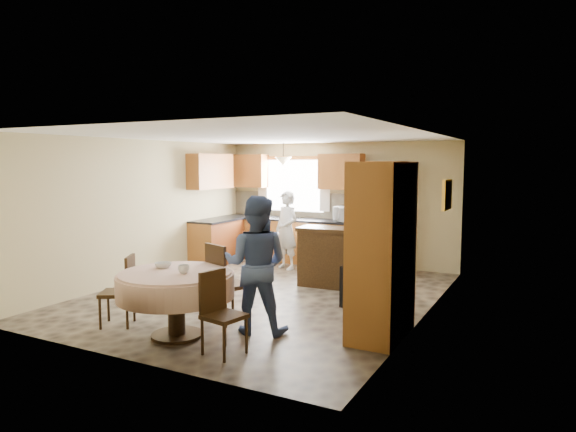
# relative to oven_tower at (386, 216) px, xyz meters

# --- Properties ---
(floor) EXTENTS (5.00, 6.00, 0.01)m
(floor) POSITION_rel_oven_tower_xyz_m (-1.15, -2.69, -1.06)
(floor) COLOR #6D604C
(floor) RESTS_ON ground
(ceiling) EXTENTS (5.00, 6.00, 0.01)m
(ceiling) POSITION_rel_oven_tower_xyz_m (-1.15, -2.69, 1.44)
(ceiling) COLOR white
(ceiling) RESTS_ON wall_back
(wall_back) EXTENTS (5.00, 0.02, 2.50)m
(wall_back) POSITION_rel_oven_tower_xyz_m (-1.15, 0.31, 0.19)
(wall_back) COLOR tan
(wall_back) RESTS_ON floor
(wall_front) EXTENTS (5.00, 0.02, 2.50)m
(wall_front) POSITION_rel_oven_tower_xyz_m (-1.15, -5.69, 0.19)
(wall_front) COLOR tan
(wall_front) RESTS_ON floor
(wall_left) EXTENTS (0.02, 6.00, 2.50)m
(wall_left) POSITION_rel_oven_tower_xyz_m (-3.65, -2.69, 0.19)
(wall_left) COLOR tan
(wall_left) RESTS_ON floor
(wall_right) EXTENTS (0.02, 6.00, 2.50)m
(wall_right) POSITION_rel_oven_tower_xyz_m (1.35, -2.69, 0.19)
(wall_right) COLOR tan
(wall_right) RESTS_ON floor
(window) EXTENTS (1.40, 0.03, 1.10)m
(window) POSITION_rel_oven_tower_xyz_m (-2.15, 0.29, 0.54)
(window) COLOR white
(window) RESTS_ON wall_back
(curtain_left) EXTENTS (0.22, 0.02, 1.15)m
(curtain_left) POSITION_rel_oven_tower_xyz_m (-2.90, 0.24, 0.59)
(curtain_left) COLOR white
(curtain_left) RESTS_ON wall_back
(curtain_right) EXTENTS (0.22, 0.02, 1.15)m
(curtain_right) POSITION_rel_oven_tower_xyz_m (-1.40, 0.24, 0.59)
(curtain_right) COLOR white
(curtain_right) RESTS_ON wall_back
(base_cab_back) EXTENTS (3.30, 0.60, 0.88)m
(base_cab_back) POSITION_rel_oven_tower_xyz_m (-2.00, 0.01, -0.62)
(base_cab_back) COLOR #B97C31
(base_cab_back) RESTS_ON floor
(counter_back) EXTENTS (3.30, 0.64, 0.04)m
(counter_back) POSITION_rel_oven_tower_xyz_m (-2.00, 0.01, -0.16)
(counter_back) COLOR black
(counter_back) RESTS_ON base_cab_back
(base_cab_left) EXTENTS (0.60, 1.20, 0.88)m
(base_cab_left) POSITION_rel_oven_tower_xyz_m (-3.35, -0.89, -0.62)
(base_cab_left) COLOR #B97C31
(base_cab_left) RESTS_ON floor
(counter_left) EXTENTS (0.64, 1.20, 0.04)m
(counter_left) POSITION_rel_oven_tower_xyz_m (-3.35, -0.89, -0.16)
(counter_left) COLOR black
(counter_left) RESTS_ON base_cab_left
(backsplash) EXTENTS (3.30, 0.02, 0.55)m
(backsplash) POSITION_rel_oven_tower_xyz_m (-2.00, 0.30, 0.12)
(backsplash) COLOR tan
(backsplash) RESTS_ON wall_back
(wall_cab_left) EXTENTS (0.85, 0.33, 0.72)m
(wall_cab_left) POSITION_rel_oven_tower_xyz_m (-3.20, 0.15, 0.85)
(wall_cab_left) COLOR #A55C29
(wall_cab_left) RESTS_ON wall_back
(wall_cab_right) EXTENTS (0.90, 0.33, 0.72)m
(wall_cab_right) POSITION_rel_oven_tower_xyz_m (-1.00, 0.15, 0.85)
(wall_cab_right) COLOR #A55C29
(wall_cab_right) RESTS_ON wall_back
(wall_cab_side) EXTENTS (0.33, 1.20, 0.72)m
(wall_cab_side) POSITION_rel_oven_tower_xyz_m (-3.48, -0.89, 0.85)
(wall_cab_side) COLOR #A55C29
(wall_cab_side) RESTS_ON wall_left
(oven_tower) EXTENTS (0.66, 0.62, 2.12)m
(oven_tower) POSITION_rel_oven_tower_xyz_m (0.00, 0.00, 0.00)
(oven_tower) COLOR #B97C31
(oven_tower) RESTS_ON floor
(oven_upper) EXTENTS (0.56, 0.01, 0.45)m
(oven_upper) POSITION_rel_oven_tower_xyz_m (0.00, -0.31, 0.19)
(oven_upper) COLOR black
(oven_upper) RESTS_ON oven_tower
(oven_lower) EXTENTS (0.56, 0.01, 0.45)m
(oven_lower) POSITION_rel_oven_tower_xyz_m (0.00, -0.31, -0.31)
(oven_lower) COLOR black
(oven_lower) RESTS_ON oven_tower
(pendant) EXTENTS (0.36, 0.36, 0.18)m
(pendant) POSITION_rel_oven_tower_xyz_m (-2.15, -0.19, 1.06)
(pendant) COLOR beige
(pendant) RESTS_ON ceiling
(sideboard) EXTENTS (1.35, 0.61, 0.94)m
(sideboard) POSITION_rel_oven_tower_xyz_m (-0.34, -1.65, -0.59)
(sideboard) COLOR #3C2610
(sideboard) RESTS_ON floor
(space_heater) EXTENTS (0.49, 0.38, 0.60)m
(space_heater) POSITION_rel_oven_tower_xyz_m (0.40, -2.67, -0.76)
(space_heater) COLOR black
(space_heater) RESTS_ON floor
(cupboard) EXTENTS (0.55, 1.10, 2.11)m
(cupboard) POSITION_rel_oven_tower_xyz_m (1.07, -3.70, -0.01)
(cupboard) COLOR #B97C31
(cupboard) RESTS_ON floor
(dining_table) EXTENTS (1.40, 1.40, 0.80)m
(dining_table) POSITION_rel_oven_tower_xyz_m (-1.10, -4.87, -0.44)
(dining_table) COLOR #3C2610
(dining_table) RESTS_ON floor
(chair_left) EXTENTS (0.54, 0.54, 0.91)m
(chair_left) POSITION_rel_oven_tower_xyz_m (-2.01, -4.84, -0.56)
(chair_left) COLOR #3C2610
(chair_left) RESTS_ON floor
(chair_back) EXTENTS (0.58, 0.58, 1.05)m
(chair_back) POSITION_rel_oven_tower_xyz_m (-0.92, -4.15, -0.48)
(chair_back) COLOR #3C2610
(chair_back) RESTS_ON floor
(chair_right) EXTENTS (0.47, 0.47, 0.92)m
(chair_right) POSITION_rel_oven_tower_xyz_m (-0.34, -5.06, -0.55)
(chair_right) COLOR #3C2610
(chair_right) RESTS_ON floor
(framed_picture) EXTENTS (0.06, 0.60, 0.49)m
(framed_picture) POSITION_rel_oven_tower_xyz_m (1.32, -1.07, 0.52)
(framed_picture) COLOR yellow
(framed_picture) RESTS_ON wall_right
(microwave) EXTENTS (0.56, 0.40, 0.30)m
(microwave) POSITION_rel_oven_tower_xyz_m (-0.75, -0.04, 0.01)
(microwave) COLOR silver
(microwave) RESTS_ON counter_back
(person_sink) EXTENTS (0.66, 0.54, 1.54)m
(person_sink) POSITION_rel_oven_tower_xyz_m (-1.78, -0.74, -0.29)
(person_sink) COLOR silver
(person_sink) RESTS_ON floor
(person_dining) EXTENTS (0.97, 0.85, 1.70)m
(person_dining) POSITION_rel_oven_tower_xyz_m (-0.35, -4.26, -0.21)
(person_dining) COLOR #3B5082
(person_dining) RESTS_ON floor
(bowl_sideboard) EXTENTS (0.24, 0.24, 0.05)m
(bowl_sideboard) POSITION_rel_oven_tower_xyz_m (-0.55, -1.65, -0.09)
(bowl_sideboard) COLOR #B2B2B2
(bowl_sideboard) RESTS_ON sideboard
(bottle_sideboard) EXTENTS (0.16, 0.16, 0.33)m
(bottle_sideboard) POSITION_rel_oven_tower_xyz_m (0.08, -1.65, 0.05)
(bottle_sideboard) COLOR silver
(bottle_sideboard) RESTS_ON sideboard
(cup_table) EXTENTS (0.17, 0.17, 0.10)m
(cup_table) POSITION_rel_oven_tower_xyz_m (-0.96, -4.90, -0.21)
(cup_table) COLOR #B2B2B2
(cup_table) RESTS_ON dining_table
(bowl_table) EXTENTS (0.23, 0.23, 0.06)m
(bowl_table) POSITION_rel_oven_tower_xyz_m (-1.40, -4.75, -0.23)
(bowl_table) COLOR #B2B2B2
(bowl_table) RESTS_ON dining_table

